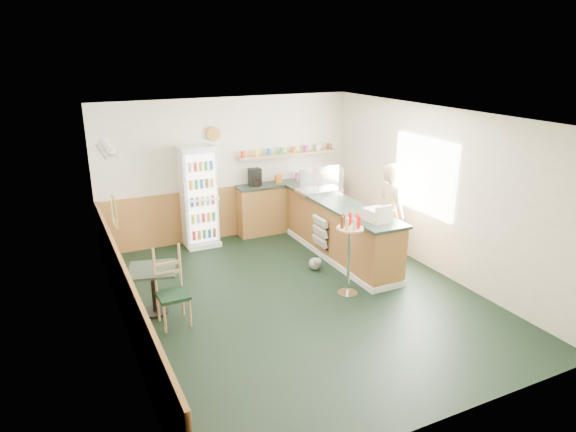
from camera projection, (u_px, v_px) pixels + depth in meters
ground at (300, 297)px, 7.71m from camera, size 6.00×6.00×0.00m
room_envelope at (265, 190)px, 7.76m from camera, size 5.04×6.02×2.72m
service_counter at (340, 233)px, 9.04m from camera, size 0.68×3.01×1.01m
back_counter at (289, 203)px, 10.42m from camera, size 2.24×0.42×1.69m
drinks_fridge at (199, 197)px, 9.47m from camera, size 0.62×0.53×1.88m
display_case at (319, 180)px, 9.47m from camera, size 0.81×0.43×0.46m
cash_register at (378, 215)px, 7.93m from camera, size 0.37×0.39×0.19m
shopkeeper at (391, 213)px, 8.78m from camera, size 0.48×0.62×1.74m
condiment_stand at (349, 244)px, 7.56m from camera, size 0.40×0.40×1.25m
newspaper_rack at (320, 232)px, 8.96m from camera, size 0.09×0.46×0.53m
cafe_table at (153, 282)px, 7.11m from camera, size 0.76×0.76×0.68m
cafe_chair at (171, 284)px, 6.87m from camera, size 0.41×0.41×1.07m
dog_doorstop at (315, 263)px, 8.62m from camera, size 0.20×0.26×0.25m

